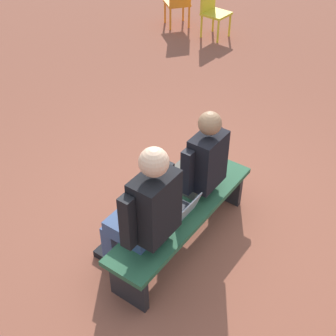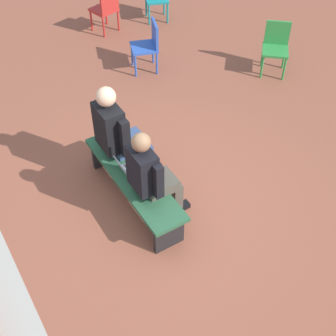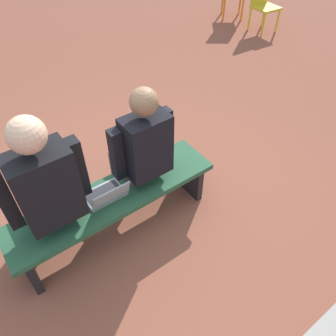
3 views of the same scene
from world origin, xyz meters
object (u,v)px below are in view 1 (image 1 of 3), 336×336
Objects in this scene: plastic_chair_near_bench_right at (213,9)px; plastic_chair_far_right at (178,1)px; person_student at (197,167)px; laptop at (180,210)px; person_adult at (144,212)px; bench at (183,217)px.

plastic_chair_far_right is at bearing -89.08° from plastic_chair_near_bench_right.
laptop is (0.38, 0.08, -0.22)m from person_student.
plastic_chair_near_bench_right is (-4.93, -2.32, -0.27)m from person_adult.
plastic_chair_far_right is at bearing -148.21° from person_adult.
person_student reaches higher than laptop.
person_student is 0.93× the size of person_adult.
laptop is (0.06, 0.01, 0.15)m from bench.
laptop is at bearing 10.96° from bench.
bench is 5.62× the size of laptop.
plastic_chair_near_bench_right is 0.73m from plastic_chair_far_right.
person_adult is 1.71× the size of plastic_chair_near_bench_right.
laptop is 0.38× the size of plastic_chair_near_bench_right.
person_student is 5.14m from plastic_chair_far_right.
person_adult is 5.46m from plastic_chair_near_bench_right.
person_adult is at bearing -11.74° from laptop.
plastic_chair_near_bench_right is at bearing -151.78° from bench.
person_student reaches higher than plastic_chair_near_bench_right.
person_adult is 4.49× the size of laptop.
person_adult is (0.47, -0.07, 0.40)m from bench.
bench is at bearing 28.22° from plastic_chair_near_bench_right.
person_student is 1.59× the size of plastic_chair_far_right.
bench is at bearing 171.20° from person_adult.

